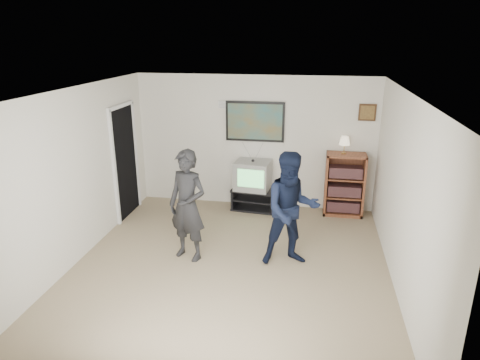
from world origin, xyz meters
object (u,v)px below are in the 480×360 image
(media_stand, at_px, (254,199))
(bookshelf, at_px, (344,185))
(person_short, at_px, (291,209))
(crt_television, at_px, (253,175))
(person_tall, at_px, (188,206))

(media_stand, bearing_deg, bookshelf, 7.35)
(media_stand, xyz_separation_m, person_short, (0.80, -1.92, 0.63))
(crt_television, distance_m, bookshelf, 1.69)
(media_stand, bearing_deg, person_tall, -103.45)
(person_tall, bearing_deg, media_stand, 90.01)
(crt_television, xyz_separation_m, person_short, (0.83, -1.92, 0.15))
(media_stand, height_order, crt_television, crt_television)
(bookshelf, xyz_separation_m, person_short, (-0.86, -1.97, 0.26))
(bookshelf, bearing_deg, media_stand, -178.27)
(media_stand, xyz_separation_m, person_tall, (-0.70, -2.02, 0.62))
(media_stand, distance_m, person_tall, 2.22)
(person_short, bearing_deg, person_tall, 167.45)
(media_stand, bearing_deg, crt_television, -174.38)
(crt_television, xyz_separation_m, person_tall, (-0.66, -2.02, 0.15))
(bookshelf, bearing_deg, crt_television, -178.30)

